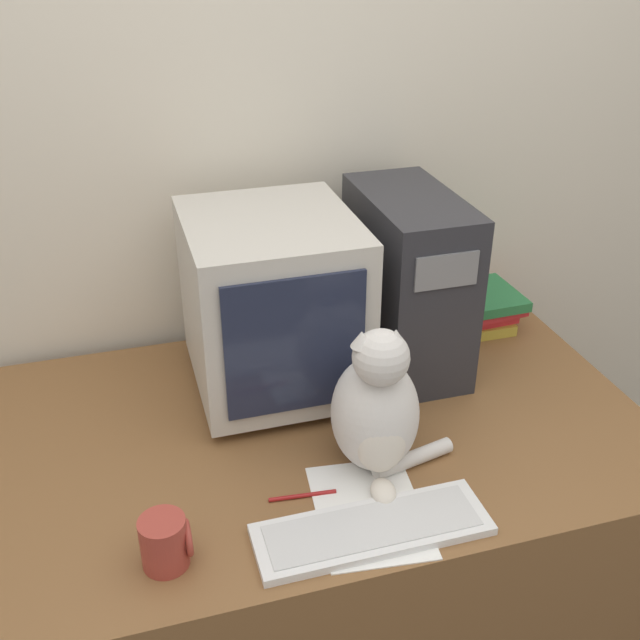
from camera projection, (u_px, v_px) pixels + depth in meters
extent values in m
cube|color=beige|center=(261.00, 149.00, 1.95)|extent=(7.00, 0.05, 2.50)
cube|color=brown|center=(319.00, 540.00, 1.93)|extent=(1.52, 0.94, 0.75)
cube|color=#BCB7AD|center=(275.00, 378.00, 1.89)|extent=(0.27, 0.26, 0.02)
cube|color=#BCB7AD|center=(272.00, 301.00, 1.78)|extent=(0.39, 0.43, 0.42)
cube|color=#1E2338|center=(295.00, 346.00, 1.60)|extent=(0.31, 0.01, 0.32)
cube|color=#28282D|center=(407.00, 281.00, 1.89)|extent=(0.22, 0.42, 0.45)
cube|color=slate|center=(447.00, 271.00, 1.65)|extent=(0.15, 0.01, 0.08)
cube|color=silver|center=(370.00, 530.00, 1.43)|extent=(0.46, 0.15, 0.02)
cube|color=silver|center=(370.00, 526.00, 1.43)|extent=(0.41, 0.11, 0.00)
ellipsoid|color=silver|center=(375.00, 413.00, 1.56)|extent=(0.22, 0.23, 0.26)
ellipsoid|color=beige|center=(381.00, 444.00, 1.51)|extent=(0.11, 0.07, 0.14)
sphere|color=silver|center=(381.00, 358.00, 1.45)|extent=(0.13, 0.13, 0.11)
cone|color=silver|center=(362.00, 339.00, 1.43)|extent=(0.04, 0.04, 0.03)
cone|color=silver|center=(396.00, 337.00, 1.44)|extent=(0.04, 0.04, 0.03)
ellipsoid|color=beige|center=(383.00, 492.00, 1.51)|extent=(0.06, 0.08, 0.04)
cylinder|color=silver|center=(413.00, 458.00, 1.61)|extent=(0.20, 0.08, 0.03)
cube|color=gold|center=(481.00, 319.00, 2.15)|extent=(0.13, 0.19, 0.03)
cube|color=red|center=(484.00, 309.00, 2.15)|extent=(0.13, 0.18, 0.03)
cube|color=red|center=(488.00, 303.00, 2.13)|extent=(0.17, 0.20, 0.02)
cube|color=#28703D|center=(488.00, 296.00, 2.11)|extent=(0.16, 0.21, 0.03)
cylinder|color=maroon|center=(303.00, 496.00, 1.52)|extent=(0.14, 0.02, 0.01)
cube|color=white|center=(369.00, 511.00, 1.49)|extent=(0.24, 0.32, 0.00)
cylinder|color=#9E382D|center=(164.00, 542.00, 1.35)|extent=(0.09, 0.09, 0.10)
torus|color=#9E382D|center=(188.00, 537.00, 1.36)|extent=(0.01, 0.07, 0.07)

